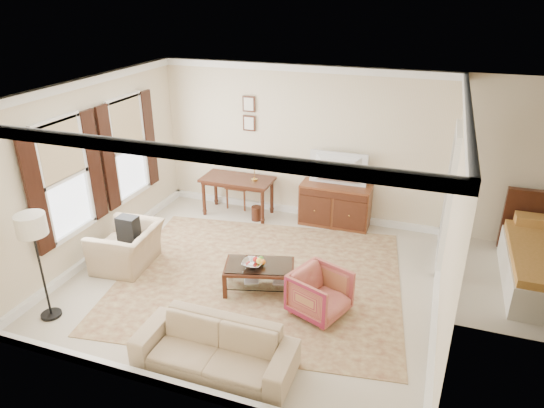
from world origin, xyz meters
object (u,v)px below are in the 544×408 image
Objects in this scene: writing_desk at (238,183)px; sideboard at (335,205)px; club_armchair at (126,240)px; sofa at (214,341)px; tv at (338,160)px; coffee_table at (259,270)px; striped_armchair at (320,291)px.

sideboard reaches higher than writing_desk.
writing_desk is 1.93m from sideboard.
writing_desk is 1.06× the size of sideboard.
club_armchair reaches higher than sofa.
club_armchair is at bearing -110.83° from writing_desk.
tv is 0.89× the size of coffee_table.
sideboard is at bearing 30.10° from striped_armchair.
club_armchair is 2.85m from sofa.
striped_armchair is 0.37× the size of sofa.
sideboard reaches higher than coffee_table.
striped_armchair is at bearing 57.62° from sofa.
sideboard is at bearing 83.43° from sofa.
striped_armchair is (0.41, -2.78, -0.04)m from sideboard.
club_armchair is (-0.91, -2.40, -0.19)m from writing_desk.
striped_armchair is at bearing -81.52° from sideboard.
sideboard is 0.91m from tv.
sideboard is at bearing 77.16° from coffee_table.
writing_desk reaches higher than sofa.
tv is 0.53× the size of sofa.
tv is 4.31m from sofa.
coffee_table is 1.10× the size of club_armchair.
club_armchair is at bearing 145.01° from sofa.
coffee_table is at bearing 77.07° from tv.
club_armchair reaches higher than coffee_table.
sofa is at bearing -87.34° from coffee_table.
tv is at bearing 83.40° from sofa.
tv is 0.98× the size of club_armchair.
sideboard is 1.26× the size of club_armchair.
sofa is (0.08, -1.69, 0.05)m from coffee_table.
striped_armchair is at bearing 98.54° from tv.
writing_desk is at bearing 4.38° from tv.
coffee_table is 1.69m from sofa.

